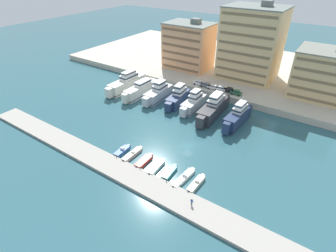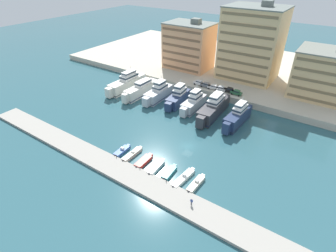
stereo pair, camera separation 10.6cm
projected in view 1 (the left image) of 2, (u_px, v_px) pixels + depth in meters
name	position (u px, v px, depth m)	size (l,w,h in m)	color
ground_plane	(188.00, 146.00, 72.94)	(400.00, 400.00, 0.00)	#2D5B66
quay_promenade	(262.00, 72.00, 118.71)	(180.00, 70.00, 2.34)	beige
pier_dock	(148.00, 185.00, 59.91)	(120.00, 6.38, 0.70)	#A8A399
yacht_ivory_far_left	(127.00, 83.00, 103.69)	(5.00, 20.65, 8.97)	silver
yacht_ivory_left	(141.00, 90.00, 99.30)	(4.15, 18.82, 7.41)	silver
yacht_silver_mid_left	(158.00, 93.00, 96.53)	(4.58, 16.22, 8.55)	silver
yacht_navy_center_left	(178.00, 97.00, 93.45)	(5.33, 15.57, 8.70)	navy
yacht_silver_center	(194.00, 103.00, 89.90)	(4.15, 14.83, 8.48)	silver
yacht_charcoal_center_right	(213.00, 108.00, 86.21)	(5.31, 20.70, 8.89)	#333338
yacht_navy_mid_right	(237.00, 117.00, 81.41)	(4.40, 16.51, 8.83)	navy
motorboat_blue_far_left	(122.00, 151.00, 70.43)	(1.91, 5.94, 1.41)	#33569E
motorboat_cream_left	(132.00, 154.00, 69.07)	(1.63, 7.42, 1.34)	beige
motorboat_red_mid_left	(144.00, 161.00, 66.74)	(2.11, 6.43, 0.91)	red
motorboat_white_center_left	(156.00, 167.00, 64.82)	(2.09, 6.80, 0.90)	white
motorboat_teal_center	(169.00, 172.00, 63.33)	(2.19, 6.10, 0.85)	teal
motorboat_white_center_right	(184.00, 178.00, 61.62)	(2.25, 8.37, 1.42)	white
motorboat_cream_mid_right	(196.00, 184.00, 60.01)	(1.81, 6.98, 1.36)	beige
car_white_far_left	(199.00, 82.00, 102.78)	(4.16, 2.05, 1.80)	white
car_grey_left	(206.00, 85.00, 100.84)	(4.16, 2.05, 1.80)	slate
car_white_mid_left	(213.00, 87.00, 99.13)	(4.14, 2.00, 1.80)	white
car_silver_center_left	(221.00, 88.00, 97.99)	(4.10, 1.93, 1.80)	#B7BCC1
car_black_center	(230.00, 90.00, 96.81)	(4.17, 2.06, 1.80)	black
car_green_center_right	(236.00, 92.00, 95.04)	(4.12, 1.95, 1.80)	#2D6642
apartment_block_far_left	(189.00, 46.00, 115.01)	(20.03, 14.46, 21.40)	tan
apartment_block_left	(252.00, 44.00, 102.86)	(22.11, 17.80, 29.55)	#E0BC84
apartment_block_mid_left	(324.00, 74.00, 90.25)	(19.65, 16.22, 18.50)	#E0BC84
pedestrian_near_edge	(192.00, 201.00, 54.12)	(0.62, 0.22, 1.59)	#282D3D
bollard_west	(117.00, 156.00, 67.45)	(0.20, 0.20, 0.61)	#2D2D33
bollard_west_mid	(140.00, 168.00, 63.77)	(0.20, 0.20, 0.61)	#2D2D33
bollard_east_mid	(166.00, 180.00, 60.09)	(0.20, 0.20, 0.61)	#2D2D33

